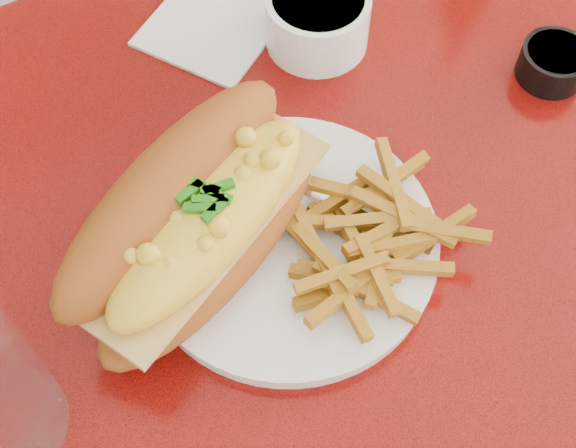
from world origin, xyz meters
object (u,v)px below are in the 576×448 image
fork (336,204)px  gravy_ramekin (317,18)px  diner_table (388,283)px  mac_hoagie (197,218)px  dinner_plate (288,243)px  sauce_cup_right (554,62)px  booth_bench_far (129,12)px

fork → gravy_ramekin: (0.09, 0.18, 0.01)m
diner_table → mac_hoagie: bearing=169.6°
dinner_plate → sauce_cup_right: sauce_cup_right is taller
booth_bench_far → mac_hoagie: size_ratio=4.32×
booth_bench_far → dinner_plate: bearing=-98.0°
booth_bench_far → mac_hoagie: bearing=-102.8°
mac_hoagie → booth_bench_far: bearing=51.3°
diner_table → dinner_plate: bearing=176.1°
mac_hoagie → sauce_cup_right: (0.37, 0.02, -0.05)m
diner_table → booth_bench_far: booth_bench_far is taller
dinner_plate → mac_hoagie: bearing=158.8°
diner_table → fork: (-0.06, 0.02, 0.18)m
dinner_plate → gravy_ramekin: (0.14, 0.19, 0.02)m
diner_table → dinner_plate: dinner_plate is taller
diner_table → dinner_plate: size_ratio=4.80×
diner_table → gravy_ramekin: size_ratio=9.93×
booth_bench_far → dinner_plate: 0.95m
booth_bench_far → diner_table: bearing=-90.0°
mac_hoagie → gravy_ramekin: 0.26m
fork → gravy_ramekin: gravy_ramekin is taller
booth_bench_far → dinner_plate: size_ratio=4.69×
fork → sauce_cup_right: (0.25, 0.04, -0.00)m
dinner_plate → mac_hoagie: 0.09m
diner_table → sauce_cup_right: (0.19, 0.05, 0.18)m
mac_hoagie → fork: 0.12m
gravy_ramekin → sauce_cup_right: gravy_ramekin is taller
fork → booth_bench_far: bearing=-35.4°
diner_table → booth_bench_far: bearing=90.0°
gravy_ramekin → sauce_cup_right: size_ratio=1.76×
diner_table → gravy_ramekin: bearing=83.3°
sauce_cup_right → booth_bench_far: bearing=104.2°
diner_table → fork: bearing=165.3°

